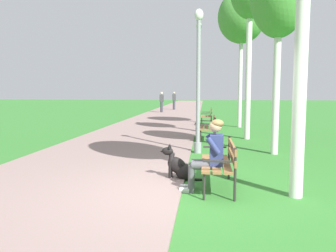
# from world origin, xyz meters

# --- Properties ---
(ground_plane) EXTENTS (120.00, 120.00, 0.00)m
(ground_plane) POSITION_xyz_m (0.00, 0.00, 0.00)
(ground_plane) COLOR #33752D
(paved_path) EXTENTS (4.28, 60.00, 0.04)m
(paved_path) POSITION_xyz_m (-2.25, 24.00, 0.02)
(paved_path) COLOR gray
(paved_path) RESTS_ON ground
(park_bench_near) EXTENTS (0.55, 1.50, 0.85)m
(park_bench_near) POSITION_xyz_m (0.57, 0.41, 0.51)
(park_bench_near) COLOR olive
(park_bench_near) RESTS_ON ground
(park_bench_mid) EXTENTS (0.55, 1.50, 0.85)m
(park_bench_mid) POSITION_xyz_m (0.43, 6.32, 0.51)
(park_bench_mid) COLOR olive
(park_bench_mid) RESTS_ON ground
(park_bench_far) EXTENTS (0.55, 1.50, 0.85)m
(park_bench_far) POSITION_xyz_m (0.42, 11.62, 0.51)
(park_bench_far) COLOR olive
(park_bench_far) RESTS_ON ground
(person_seated_on_near_bench) EXTENTS (0.74, 0.49, 1.25)m
(person_seated_on_near_bench) POSITION_xyz_m (0.36, 0.22, 0.68)
(person_seated_on_near_bench) COLOR #4C4C51
(person_seated_on_near_bench) RESTS_ON ground
(dog_black) EXTENTS (0.83, 0.31, 0.71)m
(dog_black) POSITION_xyz_m (-0.21, 0.92, 0.26)
(dog_black) COLOR black
(dog_black) RESTS_ON ground
(lamp_post_near) EXTENTS (0.24, 0.24, 3.93)m
(lamp_post_near) POSITION_xyz_m (0.08, 3.88, 2.03)
(lamp_post_near) COLOR gray
(lamp_post_near) RESTS_ON ground
(lamp_post_mid) EXTENTS (0.24, 0.24, 4.54)m
(lamp_post_mid) POSITION_xyz_m (-0.02, 8.77, 2.35)
(lamp_post_mid) COLOR gray
(lamp_post_mid) RESTS_ON ground
(birch_tree_fourth) EXTENTS (2.20, 2.27, 6.37)m
(birch_tree_fourth) POSITION_xyz_m (1.92, 10.94, 5.12)
(birch_tree_fourth) COLOR silver
(birch_tree_fourth) RESTS_ON ground
(pedestrian_distant) EXTENTS (0.32, 0.22, 1.65)m
(pedestrian_distant) POSITION_xyz_m (-3.16, 21.37, 0.84)
(pedestrian_distant) COLOR #383842
(pedestrian_distant) RESTS_ON ground
(pedestrian_further_distant) EXTENTS (0.32, 0.22, 1.65)m
(pedestrian_further_distant) POSITION_xyz_m (-2.53, 25.34, 0.84)
(pedestrian_further_distant) COLOR #383842
(pedestrian_further_distant) RESTS_ON ground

